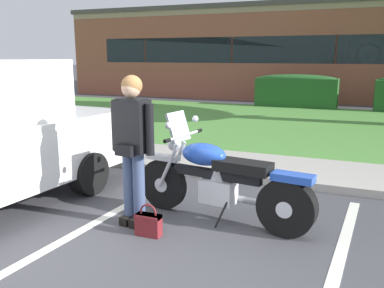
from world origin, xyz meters
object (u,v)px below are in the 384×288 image
object	(u,v)px
motorcycle	(226,182)
brick_building	(343,53)
hedge_left	(296,90)
rider_person	(132,140)
handbag	(148,223)

from	to	relation	value
motorcycle	brick_building	size ratio (longest dim) A/B	0.09
hedge_left	brick_building	distance (m)	6.82
rider_person	brick_building	xyz separation A→B (m)	(1.16, 18.28, 1.06)
handbag	rider_person	bearing A→B (deg)	143.89
handbag	brick_building	bearing A→B (deg)	87.34
hedge_left	brick_building	size ratio (longest dim) A/B	0.12
handbag	hedge_left	distance (m)	11.93
motorcycle	rider_person	bearing A→B (deg)	-154.20
motorcycle	handbag	size ratio (longest dim) A/B	6.22
hedge_left	motorcycle	bearing A→B (deg)	-85.10
motorcycle	brick_building	world-z (taller)	brick_building
hedge_left	brick_building	xyz separation A→B (m)	(1.17, 6.58, 1.40)
hedge_left	brick_building	bearing A→B (deg)	79.93
rider_person	handbag	world-z (taller)	rider_person
rider_person	brick_building	world-z (taller)	brick_building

